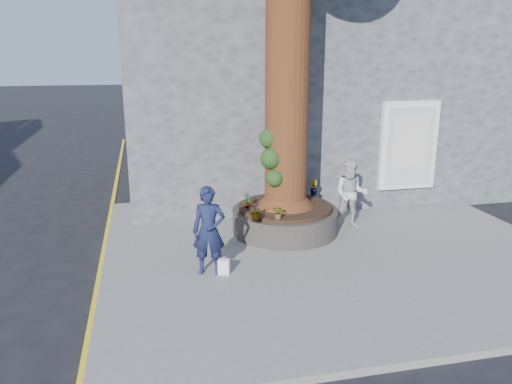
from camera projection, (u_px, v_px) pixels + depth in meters
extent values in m
plane|color=black|center=(272.00, 278.00, 8.99)|extent=(120.00, 120.00, 0.00)
cube|color=slate|center=(331.00, 248.00, 10.23)|extent=(9.00, 8.00, 0.12)
cube|color=yellow|center=(101.00, 271.00, 9.28)|extent=(0.10, 30.00, 0.01)
cube|color=#474A4C|center=(293.00, 84.00, 15.48)|extent=(10.00, 8.00, 6.00)
cube|color=white|center=(409.00, 146.00, 12.40)|extent=(1.50, 0.12, 2.20)
cube|color=silver|center=(410.00, 146.00, 12.34)|extent=(1.25, 0.04, 1.95)
cube|color=silver|center=(411.00, 142.00, 12.30)|extent=(0.90, 0.02, 1.30)
cylinder|color=black|center=(285.00, 220.00, 10.94)|extent=(2.30, 2.30, 0.52)
cylinder|color=black|center=(285.00, 207.00, 10.86)|extent=(2.04, 2.04, 0.08)
cylinder|color=#412410|center=(288.00, 24.00, 9.84)|extent=(0.90, 0.90, 7.50)
cone|color=#412410|center=(285.00, 190.00, 10.75)|extent=(1.24, 1.24, 0.70)
sphere|color=#183A13|center=(271.00, 159.00, 10.28)|extent=(0.44, 0.44, 0.44)
sphere|color=#183A13|center=(275.00, 178.00, 10.31)|extent=(0.36, 0.36, 0.36)
sphere|color=#183A13|center=(269.00, 138.00, 10.28)|extent=(0.40, 0.40, 0.40)
imported|color=#151B3A|center=(209.00, 231.00, 8.74)|extent=(0.64, 0.48, 1.59)
imported|color=beige|center=(351.00, 194.00, 11.07)|extent=(0.92, 0.83, 1.56)
cube|color=white|center=(224.00, 267.00, 8.85)|extent=(0.23, 0.19, 0.28)
imported|color=gray|center=(247.00, 201.00, 10.61)|extent=(0.21, 0.17, 0.34)
imported|color=gray|center=(313.00, 188.00, 11.56)|extent=(0.23, 0.24, 0.37)
imported|color=gray|center=(256.00, 212.00, 9.82)|extent=(0.27, 0.27, 0.38)
imported|color=gray|center=(279.00, 212.00, 9.93)|extent=(0.32, 0.33, 0.28)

